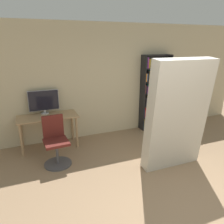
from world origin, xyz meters
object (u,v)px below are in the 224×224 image
(office_chair, at_px, (56,145))
(bookshelf, at_px, (151,94))
(mattress_near, at_px, (177,116))
(monitor, at_px, (44,101))

(office_chair, height_order, bookshelf, bookshelf)
(bookshelf, relative_size, mattress_near, 0.97)
(monitor, relative_size, bookshelf, 0.33)
(mattress_near, bearing_deg, office_chair, 155.58)
(office_chair, xyz_separation_m, bookshelf, (2.66, 0.95, 0.55))
(mattress_near, bearing_deg, monitor, 138.35)
(monitor, bearing_deg, bookshelf, 0.03)
(monitor, distance_m, office_chair, 1.15)
(monitor, bearing_deg, office_chair, -85.43)
(office_chair, bearing_deg, bookshelf, 19.72)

